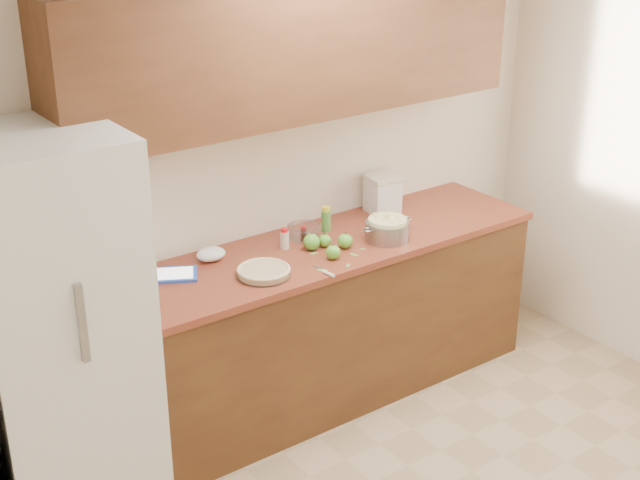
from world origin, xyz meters
TOP-DOWN VIEW (x-y plane):
  - room_shell at (0.00, 0.00)m, footprint 3.60×3.60m
  - counter_run at (0.00, 1.48)m, footprint 2.64×0.68m
  - upper_cabinets at (0.00, 1.63)m, footprint 2.60×0.34m
  - fridge at (-1.44, 1.44)m, footprint 0.70×0.70m
  - pie at (-0.41, 1.34)m, footprint 0.28×0.28m
  - colander at (0.38, 1.33)m, footprint 0.33×0.24m
  - flour_canister at (0.62, 1.66)m, footprint 0.20×0.20m
  - tablet at (-0.77, 1.60)m, footprint 0.28×0.26m
  - paring_knife at (-0.15, 1.17)m, footprint 0.04×0.17m
  - lemon_bottle at (0.18, 1.62)m, footprint 0.05×0.05m
  - cinnamon_shaker at (-0.14, 1.56)m, footprint 0.05×0.05m
  - vanilla_bottle at (0.00, 1.58)m, footprint 0.03×0.03m
  - mixing_bowl at (0.03, 1.61)m, footprint 0.19×0.19m
  - paper_towel at (-0.53, 1.66)m, footprint 0.17×0.15m
  - apple_left at (-0.03, 1.46)m, footprint 0.09×0.09m
  - apple_center at (0.05, 1.45)m, footprint 0.07×0.07m
  - apple_front at (-0.01, 1.30)m, footprint 0.08×0.08m
  - apple_extra at (0.12, 1.37)m, footprint 0.08×0.08m
  - peel_a at (0.19, 1.30)m, footprint 0.03×0.03m
  - peel_b at (-0.04, 1.41)m, footprint 0.03×0.03m
  - peel_c at (0.10, 1.27)m, footprint 0.03×0.05m
  - peel_d at (-0.14, 1.22)m, footprint 0.05×0.05m
  - peel_e at (-0.00, 1.19)m, footprint 0.04×0.04m
  - peel_f at (-0.07, 1.41)m, footprint 0.02×0.03m

SIDE VIEW (x-z plane):
  - counter_run at x=0.00m, z-range 0.00..0.92m
  - fridge at x=-1.44m, z-range 0.00..1.80m
  - peel_a at x=0.19m, z-range 0.92..0.92m
  - peel_b at x=-0.04m, z-range 0.92..0.92m
  - peel_c at x=0.10m, z-range 0.92..0.92m
  - peel_d at x=-0.14m, z-range 0.92..0.92m
  - peel_e at x=0.00m, z-range 0.92..0.92m
  - peel_f at x=-0.07m, z-range 0.92..0.92m
  - paring_knife at x=-0.15m, z-range 0.92..0.93m
  - tablet at x=-0.77m, z-range 0.92..0.94m
  - pie at x=-0.41m, z-range 0.92..0.96m
  - paper_towel at x=-0.53m, z-range 0.92..0.98m
  - apple_center at x=0.05m, z-range 0.91..1.00m
  - apple_front at x=-0.01m, z-range 0.91..1.00m
  - mixing_bowl at x=0.03m, z-range 0.92..0.99m
  - apple_extra at x=0.12m, z-range 0.91..1.01m
  - vanilla_bottle at x=0.00m, z-range 0.92..1.00m
  - apple_left at x=-0.03m, z-range 0.91..1.01m
  - cinnamon_shaker at x=-0.14m, z-range 0.92..1.03m
  - colander at x=0.38m, z-range 0.92..1.04m
  - lemon_bottle at x=0.18m, z-range 0.92..1.06m
  - flour_canister at x=0.62m, z-range 0.92..1.14m
  - room_shell at x=0.00m, z-range -0.50..3.10m
  - upper_cabinets at x=0.00m, z-range 1.60..2.30m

